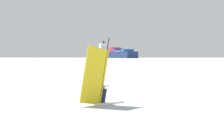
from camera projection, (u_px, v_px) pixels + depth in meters
ground_plane at (128, 98)px, 22.34m from camera, size 4000.00×4000.00×0.00m
windsurfer at (101, 87)px, 19.14m from camera, size 3.18×1.83×4.44m
cargo_ship at (114, 54)px, 682.33m from camera, size 58.80×181.56×42.78m
distant_headland at (180, 53)px, 1535.22m from camera, size 713.60×392.86×41.95m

